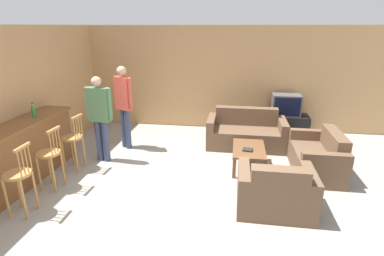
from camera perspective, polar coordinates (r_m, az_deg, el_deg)
The scene contains 17 objects.
ground_plane at distance 4.96m, azimuth 0.53°, elevation -12.44°, with size 24.00×24.00×0.00m, color gray.
wall_back at distance 7.79m, azimuth 4.15°, elevation 9.39°, with size 9.40×0.08×2.60m.
wall_left at distance 6.79m, azimuth -26.65°, elevation 6.03°, with size 0.08×8.47×2.60m.
bar_counter at distance 5.77m, azimuth -30.25°, elevation -4.64°, with size 0.55×2.61×1.05m.
bar_chair_near at distance 4.87m, azimuth -30.08°, elevation -8.43°, with size 0.38×0.38×1.06m.
bar_chair_mid at distance 5.39m, azimuth -25.45°, elevation -5.13°, with size 0.39×0.39×1.06m.
bar_chair_far at distance 5.96m, azimuth -21.72°, elevation -2.41°, with size 0.40×0.40×1.06m.
couch_far at distance 6.81m, azimuth 10.22°, elevation -0.97°, with size 1.71×0.85×0.82m.
armchair_near at distance 4.58m, azimuth 15.59°, elevation -11.71°, with size 1.08×0.81×0.80m.
loveseat_right at distance 5.96m, azimuth 22.90°, elevation -5.19°, with size 0.78×1.33×0.79m.
coffee_table at distance 5.73m, azimuth 10.75°, elevation -4.33°, with size 0.59×0.96×0.41m.
tv_unit at distance 7.73m, azimuth 17.12°, elevation 0.57°, with size 1.12×0.53×0.52m.
tv at distance 7.59m, azimuth 17.49°, elevation 4.23°, with size 0.66×0.44×0.51m.
bottle at distance 5.97m, azimuth -27.97°, elevation 2.94°, with size 0.07×0.07×0.26m.
book_on_table at distance 5.59m, azimuth 10.56°, elevation -4.08°, with size 0.20×0.18×0.03m.
person_by_window at distance 6.57m, azimuth -12.86°, elevation 4.81°, with size 0.45×0.34×1.79m.
person_by_counter at distance 6.03m, azimuth -17.19°, elevation 2.48°, with size 0.55×0.23×1.69m.
Camera 1 is at (0.58, -4.20, 2.58)m, focal length 28.00 mm.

